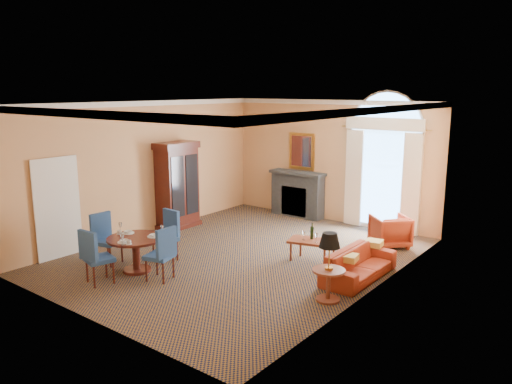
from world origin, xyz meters
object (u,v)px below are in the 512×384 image
Objects in this scene: armoire at (177,187)px; armchair at (390,231)px; coffee_table at (312,242)px; side_table at (329,258)px; sofa at (359,264)px; dining_table at (136,246)px.

armchair is (4.95, 1.77, -0.70)m from armoire.
coffee_table is 0.91× the size of side_table.
sofa is at bearing -25.62° from coffee_table.
coffee_table is (4.13, -0.21, -0.61)m from armoire.
armoire is at bearing 160.94° from coffee_table.
side_table is (5.32, -1.65, -0.31)m from armoire.
armchair is at bearing 96.14° from side_table.
armchair is 0.68× the size of side_table.
armchair is (-0.32, 2.17, 0.09)m from sofa.
armoire is at bearing 86.06° from sofa.
dining_table is at bearing -150.33° from coffee_table.
armchair reaches higher than sofa.
armoire is at bearing 121.90° from dining_table.
armoire is 5.34m from sofa.
armchair is at bearing 53.99° from dining_table.
armoire reaches higher than dining_table.
armoire reaches higher than sofa.
armoire is 3.24m from dining_table.
dining_table is (1.69, -2.72, -0.54)m from armoire.
coffee_table is at bearing 129.75° from side_table.
dining_table reaches higher than coffee_table.
coffee_table is (2.43, 2.51, -0.07)m from dining_table.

